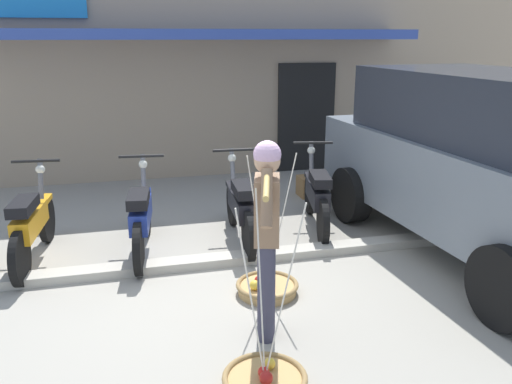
{
  "coord_description": "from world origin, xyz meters",
  "views": [
    {
      "loc": [
        -0.82,
        -4.71,
        2.47
      ],
      "look_at": [
        0.53,
        0.6,
        0.85
      ],
      "focal_mm": 37.03,
      "sensor_mm": 36.0,
      "label": 1
    }
  ],
  "objects_px": {
    "motorcycle_second_in_row": "(142,217)",
    "wooden_crate": "(312,186)",
    "fruit_basket_right_side": "(267,286)",
    "motorcycle_nearest_shop": "(32,224)",
    "fruit_vendor": "(267,228)",
    "motorcycle_third_in_row": "(240,207)",
    "fruit_basket_left_side": "(265,380)",
    "parked_truck": "(492,160)",
    "motorcycle_end_of_row": "(317,196)"
  },
  "relations": [
    {
      "from": "fruit_basket_right_side",
      "to": "motorcycle_nearest_shop",
      "type": "distance_m",
      "value": 2.75
    },
    {
      "from": "fruit_vendor",
      "to": "motorcycle_end_of_row",
      "type": "distance_m",
      "value": 2.75
    },
    {
      "from": "fruit_basket_right_side",
      "to": "parked_truck",
      "type": "distance_m",
      "value": 2.94
    },
    {
      "from": "fruit_basket_left_side",
      "to": "wooden_crate",
      "type": "bearing_deg",
      "value": 65.95
    },
    {
      "from": "fruit_vendor",
      "to": "parked_truck",
      "type": "relative_size",
      "value": 0.35
    },
    {
      "from": "fruit_basket_right_side",
      "to": "fruit_basket_left_side",
      "type": "bearing_deg",
      "value": -105.93
    },
    {
      "from": "fruit_vendor",
      "to": "parked_truck",
      "type": "height_order",
      "value": "parked_truck"
    },
    {
      "from": "fruit_basket_left_side",
      "to": "motorcycle_second_in_row",
      "type": "xyz_separation_m",
      "value": [
        -0.74,
        2.78,
        0.38
      ]
    },
    {
      "from": "fruit_vendor",
      "to": "parked_truck",
      "type": "distance_m",
      "value": 3.12
    },
    {
      "from": "motorcycle_nearest_shop",
      "to": "motorcycle_second_in_row",
      "type": "bearing_deg",
      "value": -1.8
    },
    {
      "from": "fruit_basket_left_side",
      "to": "fruit_basket_right_side",
      "type": "distance_m",
      "value": 1.49
    },
    {
      "from": "fruit_vendor",
      "to": "motorcycle_third_in_row",
      "type": "height_order",
      "value": "fruit_vendor"
    },
    {
      "from": "motorcycle_third_in_row",
      "to": "motorcycle_end_of_row",
      "type": "bearing_deg",
      "value": 11.22
    },
    {
      "from": "motorcycle_end_of_row",
      "to": "parked_truck",
      "type": "xyz_separation_m",
      "value": [
        1.59,
        -1.27,
        0.68
      ]
    },
    {
      "from": "fruit_vendor",
      "to": "fruit_basket_right_side",
      "type": "xyz_separation_m",
      "value": [
        0.2,
        0.71,
        -0.9
      ]
    },
    {
      "from": "fruit_vendor",
      "to": "fruit_basket_right_side",
      "type": "bearing_deg",
      "value": 74.18
    },
    {
      "from": "fruit_basket_right_side",
      "to": "motorcycle_second_in_row",
      "type": "xyz_separation_m",
      "value": [
        -1.14,
        1.35,
        0.38
      ]
    },
    {
      "from": "fruit_basket_left_side",
      "to": "motorcycle_end_of_row",
      "type": "height_order",
      "value": "fruit_basket_left_side"
    },
    {
      "from": "motorcycle_nearest_shop",
      "to": "fruit_vendor",
      "type": "bearing_deg",
      "value": -44.48
    },
    {
      "from": "fruit_basket_left_side",
      "to": "motorcycle_second_in_row",
      "type": "height_order",
      "value": "fruit_basket_left_side"
    },
    {
      "from": "parked_truck",
      "to": "motorcycle_end_of_row",
      "type": "bearing_deg",
      "value": 141.36
    },
    {
      "from": "fruit_basket_right_side",
      "to": "wooden_crate",
      "type": "xyz_separation_m",
      "value": [
        1.6,
        3.08,
        0.08
      ]
    },
    {
      "from": "parked_truck",
      "to": "wooden_crate",
      "type": "distance_m",
      "value": 3.09
    },
    {
      "from": "fruit_basket_right_side",
      "to": "motorcycle_third_in_row",
      "type": "xyz_separation_m",
      "value": [
        0.05,
        1.42,
        0.38
      ]
    },
    {
      "from": "fruit_basket_left_side",
      "to": "parked_truck",
      "type": "bearing_deg",
      "value": 29.84
    },
    {
      "from": "fruit_basket_left_side",
      "to": "fruit_basket_right_side",
      "type": "xyz_separation_m",
      "value": [
        0.41,
        1.43,
        0.0
      ]
    },
    {
      "from": "motorcycle_end_of_row",
      "to": "wooden_crate",
      "type": "distance_m",
      "value": 1.54
    },
    {
      "from": "fruit_basket_right_side",
      "to": "parked_truck",
      "type": "xyz_separation_m",
      "value": [
        2.72,
        0.36,
        1.05
      ]
    },
    {
      "from": "fruit_basket_right_side",
      "to": "parked_truck",
      "type": "height_order",
      "value": "parked_truck"
    },
    {
      "from": "parked_truck",
      "to": "wooden_crate",
      "type": "xyz_separation_m",
      "value": [
        -1.12,
        2.71,
        -0.97
      ]
    },
    {
      "from": "fruit_basket_left_side",
      "to": "wooden_crate",
      "type": "height_order",
      "value": "fruit_basket_left_side"
    },
    {
      "from": "fruit_basket_right_side",
      "to": "parked_truck",
      "type": "bearing_deg",
      "value": 7.61
    },
    {
      "from": "fruit_basket_left_side",
      "to": "motorcycle_nearest_shop",
      "type": "distance_m",
      "value": 3.44
    },
    {
      "from": "motorcycle_second_in_row",
      "to": "wooden_crate",
      "type": "distance_m",
      "value": 3.26
    },
    {
      "from": "wooden_crate",
      "to": "motorcycle_second_in_row",
      "type": "bearing_deg",
      "value": -147.86
    },
    {
      "from": "motorcycle_end_of_row",
      "to": "fruit_basket_right_side",
      "type": "bearing_deg",
      "value": -124.54
    },
    {
      "from": "motorcycle_second_in_row",
      "to": "motorcycle_end_of_row",
      "type": "xyz_separation_m",
      "value": [
        2.27,
        0.29,
        0.0
      ]
    },
    {
      "from": "parked_truck",
      "to": "wooden_crate",
      "type": "height_order",
      "value": "parked_truck"
    },
    {
      "from": "motorcycle_second_in_row",
      "to": "motorcycle_third_in_row",
      "type": "height_order",
      "value": "same"
    },
    {
      "from": "fruit_basket_right_side",
      "to": "motorcycle_second_in_row",
      "type": "height_order",
      "value": "fruit_basket_right_side"
    },
    {
      "from": "motorcycle_second_in_row",
      "to": "motorcycle_end_of_row",
      "type": "distance_m",
      "value": 2.29
    },
    {
      "from": "fruit_basket_right_side",
      "to": "motorcycle_third_in_row",
      "type": "height_order",
      "value": "fruit_basket_right_side"
    },
    {
      "from": "motorcycle_second_in_row",
      "to": "wooden_crate",
      "type": "bearing_deg",
      "value": 32.14
    },
    {
      "from": "fruit_basket_left_side",
      "to": "motorcycle_third_in_row",
      "type": "distance_m",
      "value": 2.92
    },
    {
      "from": "fruit_vendor",
      "to": "wooden_crate",
      "type": "distance_m",
      "value": 4.28
    },
    {
      "from": "fruit_vendor",
      "to": "motorcycle_second_in_row",
      "type": "distance_m",
      "value": 2.33
    },
    {
      "from": "motorcycle_second_in_row",
      "to": "parked_truck",
      "type": "bearing_deg",
      "value": -14.32
    },
    {
      "from": "fruit_basket_right_side",
      "to": "motorcycle_second_in_row",
      "type": "relative_size",
      "value": 0.8
    },
    {
      "from": "fruit_vendor",
      "to": "fruit_basket_left_side",
      "type": "xyz_separation_m",
      "value": [
        -0.21,
        -0.72,
        -0.9
      ]
    },
    {
      "from": "motorcycle_nearest_shop",
      "to": "fruit_basket_right_side",
      "type": "bearing_deg",
      "value": -30.64
    }
  ]
}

